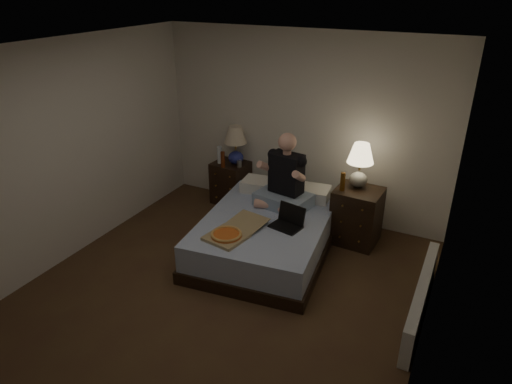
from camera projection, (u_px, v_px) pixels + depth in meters
The scene contains 18 objects.
floor at pixel (218, 297), 4.81m from camera, with size 4.00×4.50×0.00m, color brown.
ceiling at pixel (206, 52), 3.74m from camera, with size 4.00×4.50×0.00m, color white.
wall_back at pixel (302, 126), 6.09m from camera, with size 4.00×2.50×0.00m, color silver.
wall_left at pixel (60, 156), 5.09m from camera, with size 4.50×2.50×0.00m, color silver.
wall_right at pixel (437, 240), 3.46m from camera, with size 4.50×2.50×0.00m, color silver.
bed at pixel (265, 235), 5.50m from camera, with size 1.41×1.87×0.47m, color #5D7BBB.
nightstand_left at pixel (231, 182), 6.73m from camera, with size 0.48×0.43×0.62m, color black.
nightstand_right at pixel (356, 216), 5.69m from camera, with size 0.55×0.50×0.72m, color black.
lamp_left at pixel (236, 145), 6.44m from camera, with size 0.32×0.32×0.56m, color navy, non-canonical shape.
lamp_right at pixel (360, 166), 5.51m from camera, with size 0.32×0.32×0.56m, color gray, non-canonical shape.
water_bottle at pixel (220, 155), 6.54m from camera, with size 0.07×0.07×0.25m, color white.
soda_can at pixel (239, 164), 6.44m from camera, with size 0.07×0.07×0.10m, color #BABAB5.
beer_bottle_left at pixel (223, 159), 6.40m from camera, with size 0.06×0.06×0.23m, color #5A230C.
beer_bottle_right at pixel (343, 182), 5.48m from camera, with size 0.06×0.06×0.23m, color #5C350D.
person at pixel (284, 171), 5.51m from camera, with size 0.66×0.52×0.93m, color black, non-canonical shape.
laptop at pixel (286, 218), 5.15m from camera, with size 0.34×0.28×0.24m, color black, non-canonical shape.
pizza_box at pixel (226, 235), 4.97m from camera, with size 0.40×0.76×0.08m, color tan, non-canonical shape.
radiator at pixel (421, 298), 4.48m from camera, with size 0.10×1.60×0.40m, color silver.
Camera 1 is at (2.11, -3.27, 3.06)m, focal length 32.00 mm.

